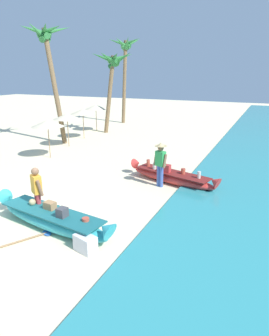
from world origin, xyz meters
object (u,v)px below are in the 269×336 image
(palm_tree_tall_inland, at_px, (47,46))
(paddle, at_px, (27,239))
(boat_cyan_foreground, at_px, (52,219))
(person_tourist_customer, at_px, (37,190))
(palm_tree_leaning_seaward, at_px, (125,55))
(cooler_box, at_px, (85,243))
(boat_red_midground, at_px, (172,177))
(person_vendor_hatted, at_px, (160,161))
(palm_tree_mid_cluster, at_px, (112,66))

(palm_tree_tall_inland, xyz_separation_m, paddle, (6.83, -9.77, -5.57))
(boat_cyan_foreground, relative_size, person_tourist_customer, 2.71)
(palm_tree_leaning_seaward, xyz_separation_m, cooler_box, (7.70, -18.08, -5.27))
(boat_red_midground, relative_size, person_tourist_customer, 2.51)
(boat_cyan_foreground, distance_m, person_vendor_hatted, 4.66)
(boat_cyan_foreground, distance_m, palm_tree_tall_inland, 12.56)
(person_tourist_customer, bearing_deg, palm_tree_tall_inland, 125.97)
(palm_tree_tall_inland, relative_size, cooler_box, 12.29)
(palm_tree_tall_inland, relative_size, palm_tree_mid_cluster, 1.24)
(palm_tree_tall_inland, distance_m, paddle, 13.16)
(boat_red_midground, bearing_deg, person_vendor_hatted, -118.39)
(boat_red_midground, bearing_deg, paddle, -110.34)
(person_tourist_customer, bearing_deg, palm_tree_leaning_seaward, 107.70)
(person_vendor_hatted, bearing_deg, paddle, -109.41)
(palm_tree_tall_inland, bearing_deg, person_vendor_hatted, -28.31)
(person_tourist_customer, relative_size, cooler_box, 2.82)
(person_tourist_customer, xyz_separation_m, palm_tree_leaning_seaward, (-5.47, 17.15, 4.59))
(cooler_box, distance_m, paddle, 1.69)
(boat_red_midground, xyz_separation_m, palm_tree_mid_cluster, (-6.92, 8.12, 4.28))
(cooler_box, bearing_deg, palm_tree_tall_inland, 148.90)
(boat_cyan_foreground, height_order, cooler_box, boat_cyan_foreground)
(palm_tree_leaning_seaward, distance_m, palm_tree_mid_cluster, 4.75)
(boat_red_midground, height_order, person_vendor_hatted, person_vendor_hatted)
(person_vendor_hatted, bearing_deg, person_tourist_customer, -120.61)
(boat_cyan_foreground, distance_m, paddle, 0.86)
(boat_cyan_foreground, relative_size, cooler_box, 7.63)
(person_tourist_customer, xyz_separation_m, palm_tree_tall_inland, (-6.27, 8.64, 4.71))
(person_vendor_hatted, xyz_separation_m, paddle, (-1.80, -5.12, -0.96))
(palm_tree_tall_inland, bearing_deg, paddle, -55.04)
(boat_red_midground, xyz_separation_m, person_vendor_hatted, (-0.30, -0.55, 0.73))
(boat_cyan_foreground, height_order, person_tourist_customer, person_tourist_customer)
(person_tourist_customer, distance_m, palm_tree_tall_inland, 11.67)
(palm_tree_mid_cluster, xyz_separation_m, paddle, (4.82, -13.79, -4.51))
(boat_cyan_foreground, relative_size, boat_red_midground, 1.08)
(boat_red_midground, distance_m, cooler_box, 5.49)
(palm_tree_leaning_seaward, bearing_deg, palm_tree_mid_cluster, -74.90)
(boat_red_midground, bearing_deg, person_tourist_customer, -120.34)
(person_vendor_hatted, relative_size, person_tourist_customer, 1.09)
(palm_tree_tall_inland, bearing_deg, palm_tree_mid_cluster, 63.41)
(palm_tree_mid_cluster, bearing_deg, boat_red_midground, -49.57)
(boat_cyan_foreground, xyz_separation_m, palm_tree_leaning_seaward, (-6.22, 17.48, 5.20))
(palm_tree_leaning_seaward, bearing_deg, person_tourist_customer, -72.30)
(palm_tree_leaning_seaward, bearing_deg, boat_red_midground, -57.19)
(boat_red_midground, height_order, palm_tree_tall_inland, palm_tree_tall_inland)
(paddle, bearing_deg, palm_tree_mid_cluster, 109.26)
(palm_tree_tall_inland, bearing_deg, boat_cyan_foreground, -51.96)
(palm_tree_mid_cluster, bearing_deg, person_tourist_customer, -71.40)
(palm_tree_mid_cluster, height_order, paddle, palm_tree_mid_cluster)
(boat_cyan_foreground, bearing_deg, paddle, -103.12)
(person_vendor_hatted, relative_size, palm_tree_mid_cluster, 0.31)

